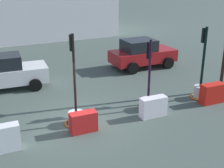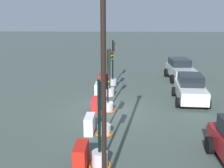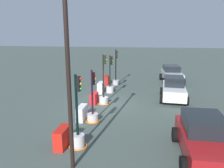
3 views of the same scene
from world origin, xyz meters
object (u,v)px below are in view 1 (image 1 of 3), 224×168
(construction_barrier_3, at_px, (153,107))
(car_white_van, at_px, (7,72))
(traffic_light_4, at_px, (201,85))
(construction_barrier_1, at_px, (2,139))
(traffic_light_3, at_px, (148,98))
(traffic_light_2, at_px, (76,111))
(construction_barrier_2, at_px, (84,122))
(construction_barrier_4, at_px, (212,93))
(car_red_compact, at_px, (142,53))

(construction_barrier_3, distance_m, car_white_van, 7.66)
(traffic_light_4, bearing_deg, construction_barrier_1, -175.27)
(traffic_light_3, bearing_deg, construction_barrier_3, -105.39)
(traffic_light_2, xyz_separation_m, construction_barrier_2, (0.04, -0.70, -0.15))
(traffic_light_3, height_order, construction_barrier_3, traffic_light_3)
(traffic_light_2, bearing_deg, construction_barrier_2, -86.35)
(construction_barrier_4, bearing_deg, traffic_light_3, 166.67)
(traffic_light_3, bearing_deg, construction_barrier_1, -173.07)
(traffic_light_4, relative_size, car_white_van, 0.85)
(traffic_light_3, bearing_deg, traffic_light_2, 179.54)
(car_white_van, bearing_deg, construction_barrier_1, -99.42)
(construction_barrier_1, bearing_deg, construction_barrier_3, 0.32)
(traffic_light_3, bearing_deg, traffic_light_4, -0.02)
(traffic_light_3, height_order, construction_barrier_1, traffic_light_3)
(traffic_light_4, bearing_deg, construction_barrier_2, -173.66)
(traffic_light_4, relative_size, construction_barrier_4, 2.97)
(traffic_light_4, xyz_separation_m, construction_barrier_2, (-6.06, -0.67, -0.23))
(traffic_light_3, bearing_deg, car_white_van, 134.73)
(construction_barrier_4, bearing_deg, construction_barrier_3, -179.83)
(traffic_light_4, distance_m, construction_barrier_2, 6.10)
(construction_barrier_4, xyz_separation_m, car_red_compact, (-0.09, 6.06, 0.41))
(traffic_light_2, xyz_separation_m, construction_barrier_1, (-2.83, -0.77, -0.08))
(traffic_light_3, xyz_separation_m, traffic_light_4, (2.85, -0.00, 0.10))
(traffic_light_3, distance_m, traffic_light_4, 2.85)
(construction_barrier_2, height_order, car_white_van, car_white_van)
(traffic_light_3, xyz_separation_m, construction_barrier_1, (-6.09, -0.74, -0.06))
(traffic_light_2, bearing_deg, construction_barrier_3, -13.48)
(construction_barrier_1, distance_m, car_white_van, 5.99)
(construction_barrier_2, distance_m, construction_barrier_4, 6.16)
(traffic_light_3, height_order, car_white_van, traffic_light_3)
(construction_barrier_1, bearing_deg, construction_barrier_2, 1.33)
(construction_barrier_1, height_order, construction_barrier_4, construction_barrier_1)
(construction_barrier_2, bearing_deg, traffic_light_4, 6.34)
(traffic_light_4, height_order, construction_barrier_3, traffic_light_4)
(traffic_light_2, relative_size, traffic_light_4, 1.07)
(construction_barrier_3, bearing_deg, construction_barrier_1, -179.68)
(construction_barrier_3, bearing_deg, construction_barrier_2, 179.35)
(construction_barrier_3, bearing_deg, car_red_compact, 63.29)
(construction_barrier_1, bearing_deg, car_red_compact, 34.30)
(construction_barrier_3, bearing_deg, traffic_light_2, 166.52)
(car_white_van, height_order, car_red_compact, car_red_compact)
(construction_barrier_2, bearing_deg, construction_barrier_4, -0.23)
(car_white_van, relative_size, car_red_compact, 0.99)
(construction_barrier_4, bearing_deg, traffic_light_2, 173.34)
(traffic_light_2, relative_size, traffic_light_3, 1.17)
(traffic_light_4, bearing_deg, traffic_light_3, 179.98)
(traffic_light_3, bearing_deg, construction_barrier_2, -168.16)
(traffic_light_2, distance_m, construction_barrier_1, 2.93)
(construction_barrier_1, xyz_separation_m, construction_barrier_4, (9.04, 0.04, -0.01))
(car_red_compact, bearing_deg, traffic_light_2, -138.90)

